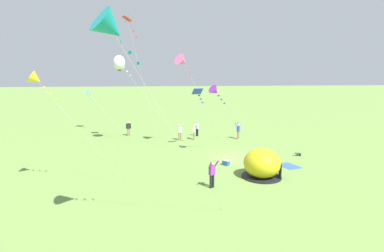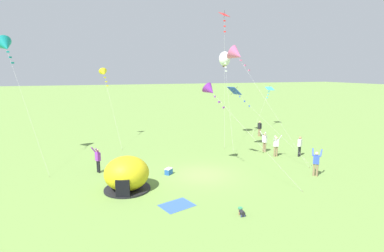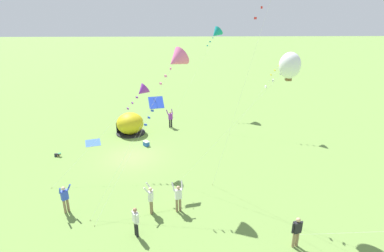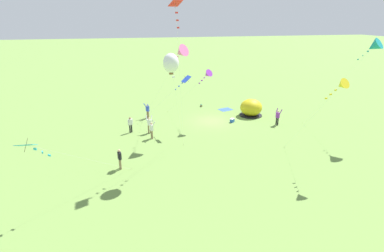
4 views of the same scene
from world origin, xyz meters
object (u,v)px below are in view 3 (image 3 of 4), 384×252
Objects in this scene: toddler_crawling at (58,154)px; kite_teal at (216,33)px; person_arms_raised at (151,198)px; person_with_toddler at (170,118)px; kite_blue at (154,106)px; person_flying_kite at (178,197)px; kite_pink at (176,60)px; kite_purple at (142,91)px; kite_white at (290,66)px; person_watching_sky at (136,220)px; person_center_field at (297,231)px; kite_yellow at (283,61)px; cooler_box at (146,143)px; person_far_back at (65,198)px; popup_tent at (130,124)px.

kite_teal is at bearing 131.45° from toddler_crawling.
person_arms_raised is 1.00× the size of person_with_toddler.
kite_blue is at bearing -3.25° from person_with_toddler.
kite_pink is at bearing -179.55° from person_flying_kite.
toddler_crawling is at bearing -100.07° from kite_purple.
kite_purple is at bearing -120.93° from kite_white.
person_watching_sky is 11.65m from kite_white.
kite_blue is 0.66× the size of kite_white.
kite_purple reaches higher than person_center_field.
kite_yellow is (-13.02, 9.86, 5.98)m from person_flying_kite.
cooler_box is 0.07× the size of kite_white.
person_far_back is 8.86m from kite_purple.
person_watching_sky is at bearing 9.97° from popup_tent.
person_far_back is at bearing -8.13° from popup_tent.
kite_yellow is 14.15m from kite_purple.
kite_purple is at bearing -157.97° from kite_blue.
kite_blue is at bearing -108.24° from kite_white.
kite_purple is at bearing 79.93° from toddler_crawling.
kite_purple is 0.72× the size of kite_pink.
kite_teal reaches higher than person_arms_raised.
cooler_box is 1.16× the size of toddler_crawling.
kite_yellow reaches higher than person_watching_sky.
cooler_box is 0.11× the size of kite_blue.
kite_yellow is 14.12m from kite_pink.
person_watching_sky is at bearing -69.09° from kite_white.
kite_yellow is at bearing 129.42° from kite_blue.
kite_blue reaches higher than person_watching_sky.
person_far_back is 15.26m from person_with_toddler.
kite_teal reaches higher than kite_white.
person_watching_sky is 0.91× the size of person_with_toddler.
kite_teal is (-23.51, -1.60, 8.10)m from person_center_field.
popup_tent is at bearing -160.83° from kite_purple.
kite_purple is (6.33, 2.20, 4.80)m from popup_tent.
kite_pink is (-5.10, 2.18, 7.52)m from person_watching_sky.
kite_yellow is at bearing 91.07° from popup_tent.
person_center_field is 8.60m from kite_white.
kite_white reaches higher than toddler_crawling.
person_with_toddler is (-4.65, 2.04, 0.78)m from cooler_box.
person_arms_raised is 10.81m from kite_white.
person_arms_raised is (-3.04, -7.48, 0.03)m from person_center_field.
person_with_toddler is at bearing 175.42° from person_watching_sky.
kite_white reaches higher than person_far_back.
kite_purple is (-6.28, 4.00, 4.80)m from person_far_back.
person_watching_sky is at bearing -38.69° from kite_yellow.
person_watching_sky is (11.68, 0.73, 0.74)m from cooler_box.
kite_purple is at bearing 5.90° from cooler_box.
person_far_back is 0.21× the size of kite_white.
toddler_crawling is at bearing -141.34° from person_watching_sky.
person_far_back reaches higher than toddler_crawling.
kite_teal is at bearing 166.03° from kite_pink.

